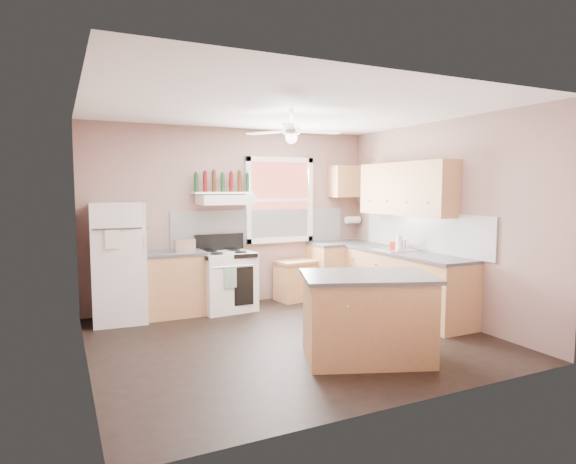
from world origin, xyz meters
name	(u,v)px	position (x,y,z in m)	size (l,w,h in m)	color
floor	(291,338)	(0.00, 0.00, 0.00)	(4.50, 4.50, 0.00)	black
ceiling	(291,109)	(0.00, 0.00, 2.70)	(4.50, 4.50, 0.00)	white
wall_back	(234,217)	(0.00, 2.02, 1.35)	(4.50, 0.05, 2.70)	#8A685F
wall_right	(440,220)	(2.27, 0.00, 1.35)	(0.05, 4.00, 2.70)	#8A685F
wall_left	(80,234)	(-2.27, 0.00, 1.35)	(0.05, 4.00, 2.70)	#8A685F
backsplash_back	(262,227)	(0.45, 1.99, 1.18)	(2.90, 0.03, 0.55)	white
backsplash_right	(422,231)	(2.23, 0.30, 1.18)	(0.03, 2.60, 0.55)	white
window_view	(279,200)	(0.75, 1.98, 1.60)	(1.00, 0.02, 1.20)	brown
window_frame	(280,200)	(0.75, 1.96, 1.60)	(1.16, 0.07, 1.36)	white
refrigerator	(119,263)	(-1.76, 1.66, 0.80)	(0.68, 0.66, 1.60)	white
base_cabinet_left	(171,285)	(-1.06, 1.70, 0.43)	(0.90, 0.60, 0.86)	#B17449
counter_left	(170,253)	(-1.06, 1.70, 0.88)	(0.92, 0.62, 0.04)	#3F3F41
toaster	(184,245)	(-0.88, 1.62, 0.99)	(0.28, 0.16, 0.18)	silver
stove	(226,281)	(-0.28, 1.62, 0.43)	(0.76, 0.64, 0.86)	white
range_hood	(225,200)	(-0.23, 1.75, 1.62)	(0.78, 0.50, 0.14)	white
bottle_shelf	(223,193)	(-0.23, 1.87, 1.72)	(0.90, 0.26, 0.03)	white
cart	(297,280)	(0.95, 1.75, 0.32)	(0.64, 0.43, 0.64)	#B17449
base_cabinet_corner	(341,270)	(1.75, 1.70, 0.43)	(1.00, 0.60, 0.86)	#B17449
base_cabinet_right	(405,284)	(1.95, 0.30, 0.43)	(0.60, 2.20, 0.86)	#B17449
counter_corner	(341,243)	(1.75, 1.70, 0.88)	(1.02, 0.62, 0.04)	#3F3F41
counter_right	(406,253)	(1.94, 0.30, 0.88)	(0.62, 2.22, 0.04)	#3F3F41
sink	(397,250)	(1.94, 0.50, 0.90)	(0.55, 0.45, 0.03)	silver
faucet	(405,244)	(2.10, 0.50, 0.97)	(0.03, 0.03, 0.14)	silver
upper_cabinet_right	(406,189)	(2.08, 0.50, 1.78)	(0.33, 1.80, 0.76)	#B17449
upper_cabinet_corner	(348,182)	(1.95, 1.83, 1.90)	(0.60, 0.33, 0.52)	#B17449
paper_towel	(353,220)	(2.07, 1.86, 1.25)	(0.12, 0.12, 0.26)	white
island	(367,319)	(0.41, -0.96, 0.43)	(1.26, 0.80, 0.86)	#B17449
island_top	(368,276)	(0.41, -0.96, 0.88)	(1.34, 0.87, 0.04)	#3F3F41
ceiling_fan_hub	(291,131)	(0.00, 0.00, 2.45)	(0.20, 0.20, 0.08)	white
soap_bottle	(399,241)	(1.99, 0.50, 1.03)	(0.10, 0.10, 0.27)	silver
red_caddy	(396,245)	(2.04, 0.63, 0.95)	(0.18, 0.12, 0.10)	#A8170E
wine_bottles	(223,182)	(-0.23, 1.87, 1.88)	(0.86, 0.06, 0.31)	#143819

